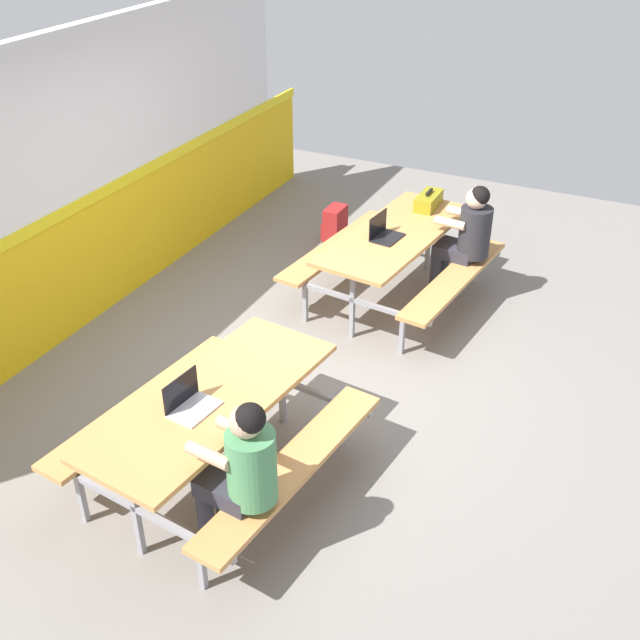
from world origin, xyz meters
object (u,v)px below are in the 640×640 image
at_px(picnic_table_left, 214,416).
at_px(backpack_dark, 335,226).
at_px(picnic_table_right, 395,248).
at_px(student_nearer, 241,467).
at_px(laptop_silver, 190,403).
at_px(student_further, 467,234).
at_px(laptop_dark, 384,233).
at_px(toolbox_grey, 429,201).

relative_size(picnic_table_left, backpack_dark, 4.55).
distance_m(picnic_table_right, student_nearer, 3.40).
bearing_deg(student_nearer, laptop_silver, 61.57).
bearing_deg(student_further, picnic_table_right, 118.27).
xyz_separation_m(student_nearer, student_further, (3.71, -0.27, 0.00)).
bearing_deg(laptop_dark, picnic_table_left, 177.55).
distance_m(student_further, backpack_dark, 1.82).
bearing_deg(student_further, toolbox_grey, 54.11).
bearing_deg(laptop_dark, student_further, -53.81).
relative_size(picnic_table_right, backpack_dark, 4.55).
distance_m(picnic_table_left, student_nearer, 0.71).
bearing_deg(picnic_table_left, picnic_table_right, -3.41).
xyz_separation_m(picnic_table_left, student_further, (3.23, -0.77, 0.13)).
relative_size(student_nearer, laptop_dark, 3.52).
xyz_separation_m(picnic_table_left, laptop_dark, (2.75, -0.12, 0.21)).
bearing_deg(backpack_dark, toolbox_grey, -100.72).
bearing_deg(laptop_silver, picnic_table_right, -4.29).
height_order(student_nearer, backpack_dark, student_nearer).
xyz_separation_m(picnic_table_left, laptop_silver, (-0.17, 0.06, 0.21)).
relative_size(picnic_table_left, laptop_dark, 5.83).
distance_m(picnic_table_right, toolbox_grey, 0.74).
distance_m(laptop_silver, toolbox_grey, 3.79).
bearing_deg(toolbox_grey, picnic_table_right, 173.35).
relative_size(picnic_table_left, student_further, 1.66).
xyz_separation_m(picnic_table_right, student_nearer, (-3.38, -0.33, 0.13)).
bearing_deg(backpack_dark, laptop_dark, -136.96).
bearing_deg(picnic_table_right, student_nearer, -174.41).
xyz_separation_m(student_nearer, laptop_dark, (3.23, 0.39, 0.08)).
bearing_deg(picnic_table_right, toolbox_grey, -6.65).
bearing_deg(laptop_silver, picnic_table_left, -18.55).
xyz_separation_m(picnic_table_left, student_nearer, (-0.48, -0.50, 0.13)).
bearing_deg(toolbox_grey, laptop_silver, 175.27).
xyz_separation_m(student_further, laptop_dark, (-0.48, 0.65, 0.08)).
bearing_deg(backpack_dark, laptop_silver, -168.37).
bearing_deg(student_further, laptop_dark, 126.19).
relative_size(student_nearer, student_further, 1.00).
distance_m(picnic_table_right, laptop_silver, 3.10).
height_order(picnic_table_left, laptop_silver, laptop_silver).
distance_m(student_nearer, backpack_dark, 4.54).
xyz_separation_m(toolbox_grey, backpack_dark, (0.21, 1.13, -0.60)).
bearing_deg(picnic_table_right, picnic_table_left, 176.59).
distance_m(picnic_table_left, laptop_silver, 0.28).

